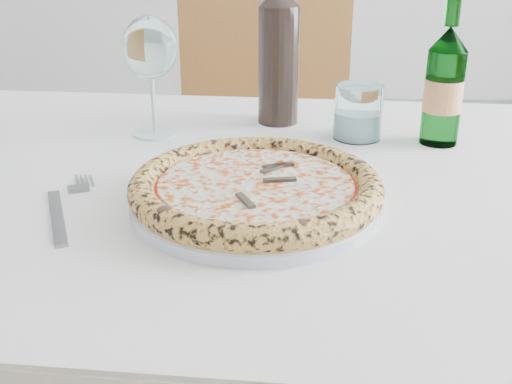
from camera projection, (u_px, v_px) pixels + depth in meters
dining_table at (259, 237)px, 0.90m from camera, size 1.46×0.93×0.76m
chair_far at (266, 139)px, 1.72m from camera, size 0.49×0.49×0.93m
plate at (256, 201)px, 0.77m from camera, size 0.30×0.30×0.02m
pizza at (256, 187)px, 0.76m from camera, size 0.30×0.30×0.03m
fork at (64, 208)px, 0.77m from camera, size 0.07×0.22×0.00m
wine_glass at (150, 51)px, 0.98m from camera, size 0.08×0.08×0.19m
tumbler at (358, 116)px, 1.00m from camera, size 0.07×0.07×0.08m
beer_bottle at (444, 86)px, 0.96m from camera, size 0.06×0.06×0.22m
wine_bottle at (279, 53)px, 1.05m from camera, size 0.07×0.07×0.28m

